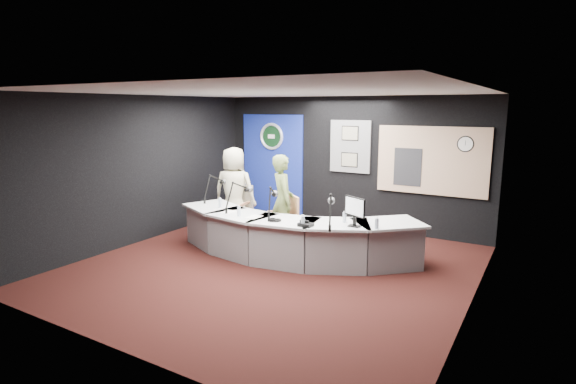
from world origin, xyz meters
The scene contains 33 objects.
ground centered at (0.00, 0.00, 0.00)m, with size 6.00×6.00×0.00m, color black.
ceiling centered at (0.00, 0.00, 2.80)m, with size 6.00×6.00×0.02m, color silver.
wall_back centered at (0.00, 3.00, 1.40)m, with size 6.00×0.02×2.80m, color black.
wall_front centered at (0.00, -3.00, 1.40)m, with size 6.00×0.02×2.80m, color black.
wall_left centered at (-3.00, 0.00, 1.40)m, with size 0.02×6.00×2.80m, color black.
wall_right centered at (3.00, 0.00, 1.40)m, with size 0.02×6.00×2.80m, color black.
broadcast_desk centered at (-0.05, 0.55, 0.38)m, with size 4.50×1.90×0.75m, color #B8BBBD, non-canonical shape.
backdrop_panel centered at (-1.90, 2.97, 1.25)m, with size 1.60×0.05×2.30m, color navy.
agency_seal centered at (-1.90, 2.93, 1.90)m, with size 0.63×0.63×0.07m, color silver.
seal_center centered at (-1.90, 2.94, 1.90)m, with size 0.48×0.48×0.01m, color black.
pinboard centered at (0.05, 2.97, 1.75)m, with size 0.90×0.04×1.10m, color slate.
framed_photo_upper centered at (0.05, 2.94, 2.03)m, with size 0.34×0.02×0.27m, color #7E765C.
framed_photo_lower centered at (0.05, 2.94, 1.47)m, with size 0.34×0.02×0.27m, color #7E765C.
booth_window_frame centered at (1.75, 2.97, 1.55)m, with size 2.12×0.06×1.32m, color tan.
booth_glow centered at (1.75, 2.96, 1.55)m, with size 2.00×0.02×1.20m, color beige.
equipment_rack centered at (1.30, 2.94, 1.40)m, with size 0.55×0.02×0.75m, color black.
wall_clock centered at (2.35, 2.94, 1.90)m, with size 0.28×0.28×0.01m, color white.
armchair_left centered at (-1.81, 1.35, 0.48)m, with size 0.54×0.54×0.96m, color tan, non-canonical shape.
armchair_right centered at (-0.45, 1.03, 0.48)m, with size 0.54×0.54×0.96m, color tan, non-canonical shape.
draped_jacket centered at (-1.80, 1.60, 0.62)m, with size 0.50×0.10×0.70m, color slate.
person_man centered at (-1.81, 1.35, 0.89)m, with size 0.87×0.57×1.78m, color beige.
person_woman centered at (-0.45, 1.03, 0.86)m, with size 0.63×0.41×1.73m, color #5D6C38.
computer_monitor centered at (1.21, 0.43, 1.07)m, with size 0.47×0.03×0.32m, color black.
desk_phone centered at (0.55, 0.07, 0.78)m, with size 0.21×0.17×0.05m, color black.
headphones_near centered at (0.52, 0.13, 0.77)m, with size 0.19×0.19×0.03m, color black.
headphones_far centered at (-0.05, 0.11, 0.77)m, with size 0.24×0.24×0.04m, color black.
paper_stack centered at (-1.08, 0.22, 0.75)m, with size 0.20×0.28×0.00m, color white.
notepad centered at (-0.49, 0.15, 0.75)m, with size 0.20×0.29×0.00m, color white.
boom_mic_a centered at (-1.92, 0.87, 1.05)m, with size 0.16×0.74×0.60m, color black, non-canonical shape.
boom_mic_b centered at (-1.00, 0.41, 1.05)m, with size 0.19×0.74×0.60m, color black, non-canonical shape.
boom_mic_c centered at (-0.23, 0.31, 1.05)m, with size 0.36×0.69×0.60m, color black, non-canonical shape.
boom_mic_d centered at (0.88, 0.27, 1.05)m, with size 0.36×0.69×0.60m, color black, non-canonical shape.
water_bottles centered at (0.05, 0.32, 0.84)m, with size 3.07×0.61×0.18m, color silver, non-canonical shape.
Camera 1 is at (3.74, -5.89, 2.57)m, focal length 28.00 mm.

